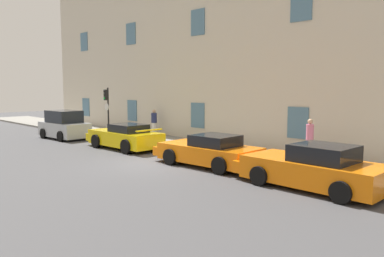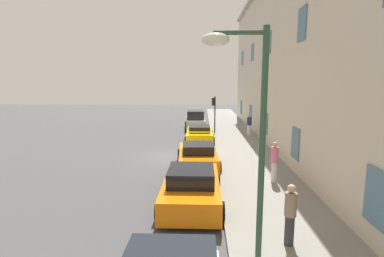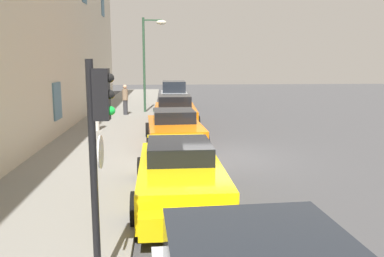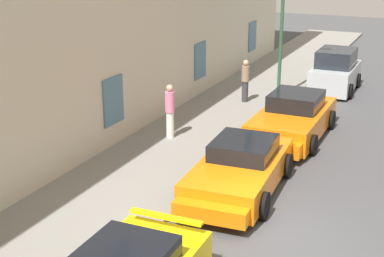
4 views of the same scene
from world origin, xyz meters
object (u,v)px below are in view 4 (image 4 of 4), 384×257
Objects in this scene: hatchback_parked at (335,72)px; pedestrian_admiring at (170,110)px; sportscar_yellow_flank at (238,172)px; street_lamp at (293,4)px; sportscar_white_middle at (291,120)px; pedestrian_bystander at (245,80)px.

hatchback_parked is 9.63m from pedestrian_admiring.
street_lamp reaches higher than sportscar_yellow_flank.
street_lamp is at bearing 151.62° from hatchback_parked.
sportscar_yellow_flank is at bearing -172.97° from street_lamp.
sportscar_yellow_flank is 0.97× the size of sportscar_white_middle.
pedestrian_admiring is 1.05× the size of pedestrian_bystander.
hatchback_parked is at bearing -37.44° from pedestrian_bystander.
sportscar_yellow_flank is at bearing -129.83° from pedestrian_admiring.
sportscar_white_middle is 2.91× the size of pedestrian_bystander.
pedestrian_admiring reaches higher than pedestrian_bystander.
street_lamp is 3.51m from pedestrian_bystander.
pedestrian_admiring is (-6.34, 2.28, -2.90)m from street_lamp.
hatchback_parked reaches higher than sportscar_white_middle.
hatchback_parked reaches higher than pedestrian_bystander.
sportscar_white_middle is 0.90× the size of street_lamp.
pedestrian_bystander reaches higher than sportscar_white_middle.
pedestrian_admiring is (2.85, 3.41, 0.48)m from sportscar_yellow_flank.
hatchback_parked is at bearing -0.92° from sportscar_white_middle.
pedestrian_admiring reaches higher than sportscar_white_middle.
pedestrian_admiring is at bearing 171.21° from pedestrian_bystander.
sportscar_yellow_flank is 4.82m from sportscar_white_middle.
sportscar_white_middle is at bearing -139.22° from pedestrian_bystander.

